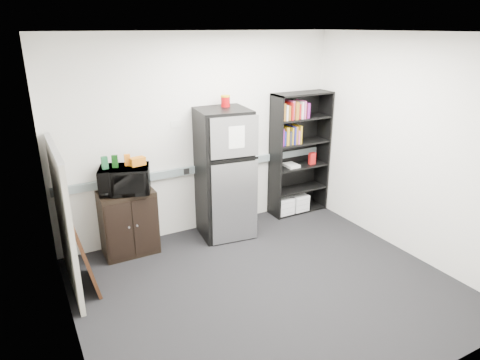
{
  "coord_description": "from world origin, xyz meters",
  "views": [
    {
      "loc": [
        -2.22,
        -3.46,
        2.76
      ],
      "look_at": [
        0.14,
        0.9,
        0.96
      ],
      "focal_mm": 32.0,
      "sensor_mm": 36.0,
      "label": 1
    }
  ],
  "objects_px": {
    "bookshelf": "(298,151)",
    "cabinet": "(129,223)",
    "cubicle_partition": "(64,219)",
    "refrigerator": "(223,174)",
    "microwave": "(125,180)"
  },
  "relations": [
    {
      "from": "cubicle_partition",
      "to": "microwave",
      "type": "bearing_deg",
      "value": 27.74
    },
    {
      "from": "cubicle_partition",
      "to": "cabinet",
      "type": "xyz_separation_m",
      "value": [
        0.77,
        0.42,
        -0.39
      ]
    },
    {
      "from": "bookshelf",
      "to": "refrigerator",
      "type": "height_order",
      "value": "bookshelf"
    },
    {
      "from": "cabinet",
      "to": "refrigerator",
      "type": "xyz_separation_m",
      "value": [
        1.3,
        -0.08,
        0.46
      ]
    },
    {
      "from": "bookshelf",
      "to": "cabinet",
      "type": "height_order",
      "value": "bookshelf"
    },
    {
      "from": "cabinet",
      "to": "microwave",
      "type": "xyz_separation_m",
      "value": [
        0.0,
        -0.02,
        0.58
      ]
    },
    {
      "from": "cabinet",
      "to": "refrigerator",
      "type": "bearing_deg",
      "value": -3.52
    },
    {
      "from": "cubicle_partition",
      "to": "bookshelf",
      "type": "bearing_deg",
      "value": 8.13
    },
    {
      "from": "cubicle_partition",
      "to": "cabinet",
      "type": "bearing_deg",
      "value": 28.66
    },
    {
      "from": "cabinet",
      "to": "refrigerator",
      "type": "relative_size",
      "value": 0.48
    },
    {
      "from": "cabinet",
      "to": "microwave",
      "type": "height_order",
      "value": "microwave"
    },
    {
      "from": "bookshelf",
      "to": "cubicle_partition",
      "type": "distance_m",
      "value": 3.45
    },
    {
      "from": "bookshelf",
      "to": "cabinet",
      "type": "bearing_deg",
      "value": -178.57
    },
    {
      "from": "cubicle_partition",
      "to": "refrigerator",
      "type": "xyz_separation_m",
      "value": [
        2.07,
        0.34,
        0.07
      ]
    },
    {
      "from": "cubicle_partition",
      "to": "cabinet",
      "type": "relative_size",
      "value": 1.94
    }
  ]
}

